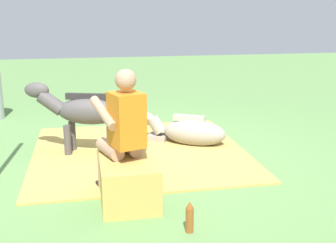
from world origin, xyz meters
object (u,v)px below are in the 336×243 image
at_px(pony_standing, 83,111).
at_px(pony_lying, 187,131).
at_px(hay_bale, 129,182).
at_px(soda_bottle, 190,217).
at_px(person_seated, 122,129).

relative_size(pony_standing, pony_lying, 1.01).
height_order(hay_bale, soda_bottle, hay_bale).
xyz_separation_m(person_seated, soda_bottle, (-0.82, -0.48, -0.58)).
bearing_deg(pony_standing, soda_bottle, -158.97).
relative_size(person_seated, soda_bottle, 4.63).
distance_m(person_seated, soda_bottle, 1.11).
bearing_deg(pony_standing, hay_bale, -165.23).
xyz_separation_m(hay_bale, pony_standing, (1.57, 0.41, 0.36)).
bearing_deg(pony_lying, pony_standing, 95.93).
distance_m(hay_bale, person_seated, 0.52).
relative_size(hay_bale, soda_bottle, 2.53).
bearing_deg(pony_lying, hay_bale, 149.70).
distance_m(pony_lying, soda_bottle, 2.44).
height_order(pony_standing, soda_bottle, pony_standing).
height_order(hay_bale, pony_standing, pony_standing).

